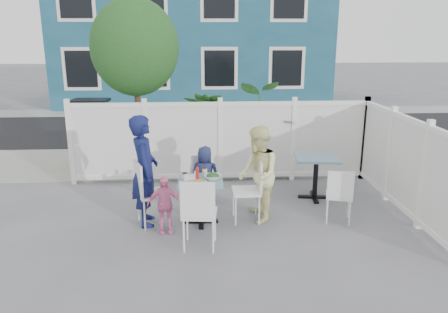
{
  "coord_description": "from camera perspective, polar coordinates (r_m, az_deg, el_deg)",
  "views": [
    {
      "loc": [
        -0.31,
        -5.95,
        2.85
      ],
      "look_at": [
        0.08,
        0.79,
        0.96
      ],
      "focal_mm": 35.0,
      "sensor_mm": 36.0,
      "label": 1
    }
  ],
  "objects": [
    {
      "name": "far_sidewalk",
      "position": [
        16.79,
        -2.22,
        5.88
      ],
      "size": [
        24.0,
        1.6,
        0.01
      ],
      "primitive_type": "cube",
      "color": "gray",
      "rests_on": "ground"
    },
    {
      "name": "plate_main",
      "position": [
        6.5,
        -3.33,
        -3.48
      ],
      "size": [
        0.26,
        0.26,
        0.02
      ],
      "primitive_type": "cylinder",
      "color": "white",
      "rests_on": "main_table"
    },
    {
      "name": "chair_right",
      "position": [
        6.84,
        3.65,
        -3.79
      ],
      "size": [
        0.44,
        0.46,
        0.99
      ],
      "rotation": [
        0.0,
        0.0,
        1.58
      ],
      "color": "white",
      "rests_on": "ground"
    },
    {
      "name": "woman",
      "position": [
        6.8,
        4.45,
        -2.34
      ],
      "size": [
        0.63,
        0.78,
        1.51
      ],
      "primitive_type": "imported",
      "rotation": [
        0.0,
        0.0,
        -1.49
      ],
      "color": "#ECE65C",
      "rests_on": "ground"
    },
    {
      "name": "spare_table",
      "position": [
        7.89,
        11.95,
        -1.18
      ],
      "size": [
        0.83,
        0.83,
        0.79
      ],
      "rotation": [
        0.0,
        0.0,
        -0.12
      ],
      "color": "slate",
      "rests_on": "ground"
    },
    {
      "name": "utility_cabinet",
      "position": [
        10.47,
        -16.79,
        3.08
      ],
      "size": [
        0.77,
        0.56,
        1.38
      ],
      "primitive_type": "cube",
      "rotation": [
        0.0,
        0.0,
        -0.04
      ],
      "color": "gold",
      "rests_on": "ground"
    },
    {
      "name": "potted_shrub_a",
      "position": [
        9.27,
        -2.18,
        3.23
      ],
      "size": [
        1.07,
        1.07,
        1.72
      ],
      "primitive_type": "imported",
      "rotation": [
        0.0,
        0.0,
        3.03
      ],
      "color": "#143D17",
      "rests_on": "ground"
    },
    {
      "name": "street",
      "position": [
        13.75,
        -1.95,
        3.69
      ],
      "size": [
        24.0,
        5.0,
        0.01
      ],
      "primitive_type": "cube",
      "color": "black",
      "rests_on": "ground"
    },
    {
      "name": "fence_back",
      "position": [
        8.61,
        -0.48,
        1.76
      ],
      "size": [
        5.86,
        0.08,
        1.6
      ],
      "color": "white",
      "rests_on": "ground"
    },
    {
      "name": "near_sidewalk",
      "position": [
        10.16,
        -1.43,
        -0.62
      ],
      "size": [
        24.0,
        2.6,
        0.01
      ],
      "primitive_type": "cube",
      "color": "gray",
      "rests_on": "ground"
    },
    {
      "name": "pepper_shaker",
      "position": [
        6.94,
        -3.63,
        -2.02
      ],
      "size": [
        0.03,
        0.03,
        0.07
      ],
      "primitive_type": "cylinder",
      "color": "black",
      "rests_on": "main_table"
    },
    {
      "name": "ketchup_bottle",
      "position": [
        6.7,
        -3.51,
        -2.23
      ],
      "size": [
        0.05,
        0.05,
        0.17
      ],
      "primitive_type": "cylinder",
      "color": "red",
      "rests_on": "main_table"
    },
    {
      "name": "boy",
      "position": [
        7.52,
        -2.49,
        -2.47
      ],
      "size": [
        0.54,
        0.39,
        1.02
      ],
      "primitive_type": "imported",
      "rotation": [
        0.0,
        0.0,
        3.01
      ],
      "color": "navy",
      "rests_on": "ground"
    },
    {
      "name": "coffee_cup_a",
      "position": [
        6.65,
        -5.12,
        -2.67
      ],
      "size": [
        0.07,
        0.07,
        0.11
      ],
      "primitive_type": "cylinder",
      "color": "beige",
      "rests_on": "main_table"
    },
    {
      "name": "salad_bowl",
      "position": [
        6.69,
        -1.48,
        -2.69
      ],
      "size": [
        0.26,
        0.26,
        0.06
      ],
      "primitive_type": "imported",
      "color": "white",
      "rests_on": "main_table"
    },
    {
      "name": "coffee_cup_b",
      "position": [
        6.87,
        -2.53,
        -1.99
      ],
      "size": [
        0.07,
        0.07,
        0.11
      ],
      "primitive_type": "cylinder",
      "color": "beige",
      "rests_on": "main_table"
    },
    {
      "name": "main_table",
      "position": [
        6.74,
        -3.06,
        -4.31
      ],
      "size": [
        0.68,
        0.68,
        0.71
      ],
      "rotation": [
        0.0,
        0.0,
        -0.01
      ],
      "color": "slate",
      "rests_on": "ground"
    },
    {
      "name": "toddler",
      "position": [
        6.51,
        -7.79,
        -6.26
      ],
      "size": [
        0.53,
        0.27,
        0.88
      ],
      "primitive_type": "imported",
      "rotation": [
        0.0,
        0.0,
        0.11
      ],
      "color": "pink",
      "rests_on": "ground"
    },
    {
      "name": "plate_side",
      "position": [
        6.77,
        -4.58,
        -2.72
      ],
      "size": [
        0.24,
        0.24,
        0.02
      ],
      "primitive_type": "cylinder",
      "color": "white",
      "rests_on": "main_table"
    },
    {
      "name": "chair_near",
      "position": [
        5.9,
        -3.31,
        -6.9
      ],
      "size": [
        0.5,
        0.49,
        1.02
      ],
      "rotation": [
        0.0,
        0.0,
        -0.1
      ],
      "color": "white",
      "rests_on": "ground"
    },
    {
      "name": "man",
      "position": [
        6.73,
        -10.34,
        -1.84
      ],
      "size": [
        0.5,
        0.68,
        1.71
      ],
      "primitive_type": "imported",
      "rotation": [
        0.0,
        0.0,
        1.72
      ],
      "color": "#12194B",
      "rests_on": "ground"
    },
    {
      "name": "chair_left",
      "position": [
        6.76,
        -10.05,
        -4.14
      ],
      "size": [
        0.58,
        0.59,
        1.01
      ],
      "rotation": [
        0.0,
        0.0,
        -1.21
      ],
      "color": "white",
      "rests_on": "ground"
    },
    {
      "name": "tree",
      "position": [
        9.34,
        -11.59,
        13.76
      ],
      "size": [
        1.8,
        1.62,
        3.59
      ],
      "color": "#382316",
      "rests_on": "ground"
    },
    {
      "name": "fence_right",
      "position": [
        7.62,
        22.58,
        -1.31
      ],
      "size": [
        0.08,
        3.66,
        1.6
      ],
      "rotation": [
        0.0,
        0.0,
        1.57
      ],
      "color": "white",
      "rests_on": "ground"
    },
    {
      "name": "chair_spare",
      "position": [
        6.98,
        14.86,
        -4.54
      ],
      "size": [
        0.48,
        0.47,
        0.87
      ],
      "rotation": [
        0.0,
        0.0,
        -0.28
      ],
      "color": "white",
      "rests_on": "ground"
    },
    {
      "name": "salt_shaker",
      "position": [
        6.89,
        -3.78,
        -2.15
      ],
      "size": [
        0.03,
        0.03,
        0.07
      ],
      "primitive_type": "cylinder",
      "color": "white",
      "rests_on": "main_table"
    },
    {
      "name": "chair_back",
      "position": [
        7.57,
        -3.21,
        -2.56
      ],
      "size": [
        0.45,
        0.44,
        0.84
      ],
      "rotation": [
        0.0,
        0.0,
        3.36
      ],
      "color": "white",
      "rests_on": "ground"
    },
    {
      "name": "potted_shrub_b",
      "position": [
        9.28,
        6.18,
        3.55
      ],
      "size": [
        1.83,
        1.64,
        1.84
      ],
      "primitive_type": "imported",
      "rotation": [
        0.0,
        0.0,
        3.01
      ],
      "color": "#143D17",
      "rests_on": "ground"
    },
    {
      "name": "ground",
      "position": [
        6.6,
        -0.3,
        -9.92
      ],
      "size": [
        80.0,
        80.0,
        0.0
      ],
      "primitive_type": "plane",
      "color": "slate"
    },
    {
      "name": "building",
      "position": [
        19.94,
        -4.02,
        16.05
      ],
      "size": [
        11.0,
        6.0,
        6.0
      ],
      "color": "navy",
      "rests_on": "ground"
    }
  ]
}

